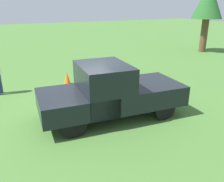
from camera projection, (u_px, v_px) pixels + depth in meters
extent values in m
plane|color=#477533|center=(83.00, 111.00, 8.41)|extent=(80.00, 80.00, 0.00)
cylinder|color=black|center=(140.00, 92.00, 9.08)|extent=(0.77, 0.22, 0.77)
cylinder|color=black|center=(164.00, 108.00, 7.68)|extent=(0.77, 0.22, 0.77)
cylinder|color=black|center=(62.00, 103.00, 8.05)|extent=(0.77, 0.22, 0.77)
cylinder|color=black|center=(73.00, 124.00, 6.65)|extent=(0.77, 0.22, 0.77)
cube|color=black|center=(149.00, 91.00, 8.23)|extent=(2.00, 2.04, 0.64)
cube|color=black|center=(104.00, 86.00, 7.52)|extent=(1.63, 2.01, 1.40)
cube|color=slate|center=(104.00, 73.00, 7.36)|extent=(1.39, 1.84, 0.48)
cube|color=black|center=(76.00, 102.00, 7.33)|extent=(2.37, 2.07, 0.60)
cube|color=silver|center=(170.00, 94.00, 8.62)|extent=(0.26, 1.83, 0.16)
cylinder|color=navy|center=(0.00, 83.00, 9.88)|extent=(0.14, 0.14, 0.86)
cylinder|color=brown|center=(204.00, 35.00, 18.15)|extent=(0.51, 0.51, 2.47)
cone|color=#286028|center=(209.00, 0.00, 17.27)|extent=(2.19, 2.19, 2.59)
cone|color=orange|center=(67.00, 78.00, 11.11)|extent=(0.32, 0.32, 0.55)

